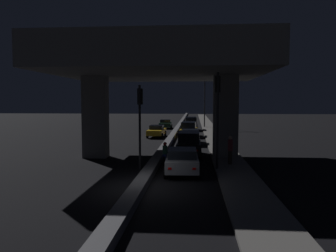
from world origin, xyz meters
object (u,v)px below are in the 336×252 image
Objects in this scene: traffic_light_left_of_median at (140,112)px; car_taxi_yellow_lead_oncoming at (157,131)px; car_dark_blue_third at (190,136)px; motorcycle_blue_filtering_near at (165,154)px; car_white_fifth at (191,123)px; car_dark_green_second_oncoming at (166,124)px; traffic_light_right_of_median at (218,105)px; car_taxi_yellow_fourth at (189,129)px; car_silver_lead at (182,160)px; street_lamp at (202,96)px; car_black_second at (189,143)px; pedestrian_on_sidewalk at (230,150)px.

traffic_light_left_of_median reaches higher than car_taxi_yellow_lead_oncoming.
motorcycle_blue_filtering_near is at bearing 173.48° from car_dark_blue_third.
car_dark_green_second_oncoming is (-3.92, 2.93, -0.32)m from car_white_fifth.
traffic_light_right_of_median reaches higher than car_taxi_yellow_fourth.
car_dark_green_second_oncoming is at bearing 5.09° from car_silver_lead.
motorcycle_blue_filtering_near is at bearing -95.88° from street_lamp.
car_dark_blue_third is 0.99× the size of car_taxi_yellow_fourth.
car_silver_lead is 1.02× the size of car_dark_green_second_oncoming.
car_white_fifth is (-1.80, -4.88, -4.10)m from street_lamp.
traffic_light_left_of_median is 1.14× the size of car_taxi_yellow_fourth.
traffic_light_right_of_median reaches higher than car_silver_lead.
traffic_light_right_of_median is 1.31× the size of car_taxi_yellow_lead_oncoming.
car_white_fifth reaches higher than car_taxi_yellow_fourth.
car_silver_lead is at bearing -155.03° from traffic_light_right_of_median.
motorcycle_blue_filtering_near is at bearing 174.71° from car_white_fifth.
traffic_light_right_of_median is 1.42× the size of car_silver_lead.
street_lamp is at bearing -4.49° from motorcycle_blue_filtering_near.
street_lamp reaches higher than car_white_fifth.
traffic_light_right_of_median is 12.97m from car_dark_blue_third.
traffic_light_right_of_median reaches higher than car_taxi_yellow_lead_oncoming.
traffic_light_left_of_median is at bearing 179.92° from traffic_light_right_of_median.
street_lamp reaches higher than car_silver_lead.
traffic_light_left_of_median is at bearing 68.15° from car_silver_lead.
car_silver_lead is 0.92× the size of car_taxi_yellow_fourth.
car_taxi_yellow_lead_oncoming is (-3.97, 13.22, -0.25)m from car_black_second.
car_dark_green_second_oncoming is at bearing 51.02° from car_white_fifth.
car_dark_blue_third is 15.69m from car_white_fifth.
car_dark_green_second_oncoming is (-5.77, 31.08, -3.21)m from traffic_light_right_of_median.
car_black_second is 26.19m from car_dark_green_second_oncoming.
car_dark_blue_third reaches higher than car_taxi_yellow_lead_oncoming.
car_black_second is 13.80m from car_taxi_yellow_lead_oncoming.
motorcycle_blue_filtering_near is (-1.53, -3.30, -0.34)m from car_black_second.
street_lamp is at bearing -2.59° from car_black_second.
car_white_fifth reaches higher than car_black_second.
traffic_light_right_of_median reaches higher than car_white_fifth.
car_taxi_yellow_fourth is (-1.98, 19.22, -3.01)m from traffic_light_right_of_median.
traffic_light_right_of_median is at bearing -66.62° from car_silver_lead.
car_dark_green_second_oncoming is (-4.04, 25.87, -0.26)m from car_black_second.
traffic_light_left_of_median is 0.88× the size of traffic_light_right_of_median.
pedestrian_on_sidewalk reaches higher than car_dark_green_second_oncoming.
car_white_fifth is at bearing -110.23° from street_lamp.
car_black_second is at bearing 124.28° from pedestrian_on_sidewalk.
car_taxi_yellow_fourth is at bearing 99.20° from pedestrian_on_sidewalk.
motorcycle_blue_filtering_near is at bearing 3.97° from car_dark_green_second_oncoming.
street_lamp reaches higher than motorcycle_blue_filtering_near.
car_dark_blue_third is (2.85, 12.45, -2.73)m from traffic_light_left_of_median.
traffic_light_right_of_median reaches higher than car_dark_green_second_oncoming.
street_lamp is 31.61m from motorcycle_blue_filtering_near.
car_dark_blue_third is at bearing 97.90° from traffic_light_right_of_median.
street_lamp is at bearing -2.96° from car_dark_blue_third.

